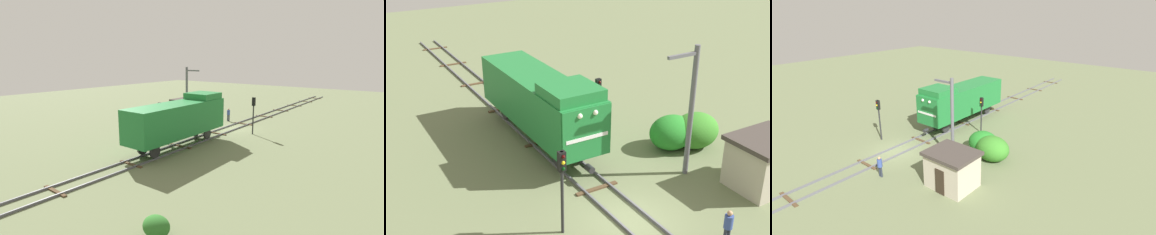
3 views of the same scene
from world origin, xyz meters
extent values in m
plane|color=#66704C|center=(0.00, 0.00, 0.00)|extent=(109.88, 109.88, 0.00)
cube|color=#595960|center=(-0.72, 0.00, 0.08)|extent=(0.10, 73.25, 0.16)
cube|color=#595960|center=(0.72, 0.00, 0.08)|extent=(0.10, 73.25, 0.16)
cube|color=#4C3823|center=(0.00, -9.16, 0.04)|extent=(2.40, 0.24, 0.09)
cube|color=#4C3823|center=(0.00, -3.05, 0.04)|extent=(2.40, 0.24, 0.09)
cube|color=#4C3823|center=(0.00, 3.05, 0.04)|extent=(2.40, 0.24, 0.09)
cube|color=#4C3823|center=(0.00, 9.16, 0.04)|extent=(2.40, 0.24, 0.09)
cube|color=#4C3823|center=(0.00, 15.26, 0.04)|extent=(2.40, 0.24, 0.09)
cube|color=#4C3823|center=(0.00, 21.37, 0.04)|extent=(2.40, 0.24, 0.09)
cube|color=#4C3823|center=(0.00, 27.47, 0.04)|extent=(2.40, 0.24, 0.09)
cube|color=#4C3823|center=(0.00, 33.57, 0.04)|extent=(2.40, 0.24, 0.09)
cube|color=#1E7233|center=(0.00, 9.61, 2.71)|extent=(2.90, 11.00, 2.90)
cube|color=#1E7233|center=(0.00, 5.71, 4.46)|extent=(2.75, 2.80, 0.60)
cube|color=#1E7233|center=(0.00, 4.06, 2.71)|extent=(2.84, 0.10, 2.84)
cube|color=white|center=(0.00, 4.02, 2.51)|extent=(2.46, 0.06, 0.20)
sphere|color=white|center=(-0.45, 4.01, 3.81)|extent=(0.28, 0.28, 0.28)
sphere|color=white|center=(0.45, 4.01, 3.81)|extent=(0.28, 0.28, 0.28)
cylinder|color=#262628|center=(0.00, 3.76, 0.86)|extent=(0.36, 0.50, 0.36)
cylinder|color=#262628|center=(-0.72, 5.91, 0.71)|extent=(0.18, 1.10, 1.10)
cylinder|color=#262628|center=(0.72, 5.91, 0.71)|extent=(0.18, 1.10, 1.10)
cylinder|color=#262628|center=(-0.72, 13.31, 0.71)|extent=(0.18, 1.10, 1.10)
cylinder|color=#262628|center=(0.72, 13.31, 0.71)|extent=(0.18, 1.10, 1.10)
cylinder|color=#262628|center=(-3.20, 0.83, 2.02)|extent=(0.14, 0.14, 4.03)
cube|color=black|center=(-3.20, 0.83, 3.58)|extent=(0.32, 0.24, 0.90)
sphere|color=#390606|center=(-3.20, 0.69, 3.85)|extent=(0.16, 0.16, 0.16)
sphere|color=yellow|center=(-3.20, 0.69, 3.57)|extent=(0.16, 0.16, 0.16)
sphere|color=black|center=(-3.20, 0.69, 3.29)|extent=(0.16, 0.16, 0.16)
cylinder|color=#262628|center=(3.40, 8.35, 1.89)|extent=(0.14, 0.14, 3.77)
cube|color=black|center=(3.40, 8.35, 3.32)|extent=(0.32, 0.24, 0.90)
sphere|color=#390606|center=(3.40, 8.21, 3.59)|extent=(0.16, 0.16, 0.16)
sphere|color=yellow|center=(3.40, 8.21, 3.31)|extent=(0.16, 0.16, 0.16)
sphere|color=black|center=(3.40, 8.21, 3.03)|extent=(0.16, 0.16, 0.16)
cylinder|color=#262B38|center=(2.30, -3.41, 0.42)|extent=(0.15, 0.15, 0.85)
cylinder|color=#262B38|center=(2.50, -3.41, 0.42)|extent=(0.15, 0.15, 0.85)
cylinder|color=#33478C|center=(2.40, -3.41, 1.16)|extent=(0.38, 0.38, 0.62)
sphere|color=tan|center=(2.40, -3.41, 1.58)|extent=(0.23, 0.23, 0.23)
cylinder|color=#595960|center=(5.00, 2.04, 3.55)|extent=(0.28, 0.28, 7.11)
cube|color=#595960|center=(4.10, 2.04, 6.71)|extent=(1.80, 0.16, 0.16)
cube|color=#B2A893|center=(7.50, -0.92, 1.25)|extent=(3.20, 2.60, 2.50)
cube|color=#3F3833|center=(7.50, -0.92, 2.62)|extent=(3.50, 2.90, 0.24)
cube|color=#2D2319|center=(7.50, -2.24, 0.95)|extent=(0.80, 0.06, 1.90)
ellipsoid|color=#357C26|center=(7.59, 4.15, 1.07)|extent=(2.94, 2.40, 2.13)
ellipsoid|color=#247B26|center=(6.27, 4.71, 1.02)|extent=(2.81, 2.30, 2.05)
ellipsoid|color=#2B6926|center=(-8.33, 20.90, 0.51)|extent=(1.40, 1.15, 1.02)
camera|label=1|loc=(-17.37, 29.84, 8.21)|focal=28.00mm
camera|label=2|loc=(-11.43, -14.55, 13.22)|focal=45.00mm
camera|label=3|loc=(19.88, -14.99, 12.25)|focal=28.00mm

